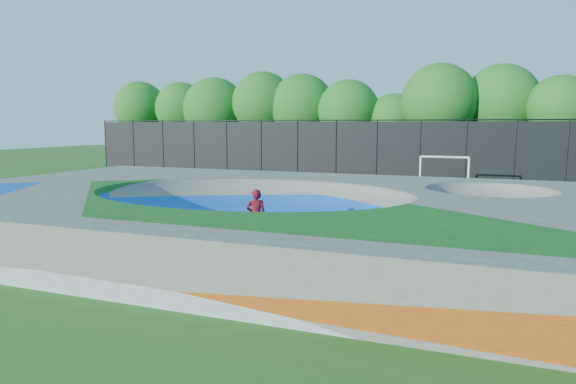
% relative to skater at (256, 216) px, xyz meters
% --- Properties ---
extents(ground, '(120.00, 120.00, 0.00)m').
position_rel_skater_xyz_m(ground, '(-0.71, 1.02, -0.86)').
color(ground, '#255A19').
rests_on(ground, ground).
extents(skate_deck, '(22.00, 14.00, 1.50)m').
position_rel_skater_xyz_m(skate_deck, '(-0.71, 1.02, -0.11)').
color(skate_deck, gray).
rests_on(skate_deck, ground).
extents(skater, '(0.74, 0.63, 1.71)m').
position_rel_skater_xyz_m(skater, '(0.00, 0.00, 0.00)').
color(skater, red).
rests_on(skater, ground).
extents(skateboard, '(0.80, 0.52, 0.05)m').
position_rel_skater_xyz_m(skateboard, '(0.00, 0.00, -0.83)').
color(skateboard, black).
rests_on(skateboard, ground).
extents(soccer_goal, '(2.84, 0.12, 1.87)m').
position_rel_skater_xyz_m(soccer_goal, '(4.30, 16.89, 0.44)').
color(soccer_goal, white).
rests_on(soccer_goal, ground).
extents(fence, '(48.09, 0.09, 4.04)m').
position_rel_skater_xyz_m(fence, '(-0.71, 22.02, 1.24)').
color(fence, black).
rests_on(fence, ground).
extents(treeline, '(52.68, 7.41, 8.31)m').
position_rel_skater_xyz_m(treeline, '(-2.24, 27.21, 4.23)').
color(treeline, '#433021').
rests_on(treeline, ground).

